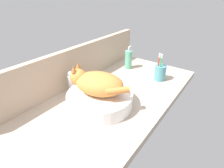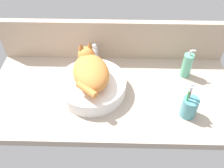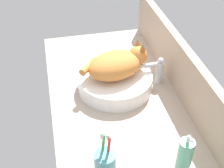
# 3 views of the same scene
# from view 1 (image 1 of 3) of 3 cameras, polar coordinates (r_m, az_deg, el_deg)

# --- Properties ---
(ground_plane) EXTENTS (1.25, 0.60, 0.04)m
(ground_plane) POSITION_cam_1_polar(r_m,az_deg,el_deg) (1.01, -0.26, -5.02)
(ground_plane) COLOR #B2A08E
(backsplash_panel) EXTENTS (1.25, 0.04, 0.23)m
(backsplash_panel) POSITION_cam_1_polar(r_m,az_deg,el_deg) (1.12, -12.01, 5.80)
(backsplash_panel) COLOR tan
(backsplash_panel) RESTS_ON ground_plane
(sink_basin) EXTENTS (0.34, 0.34, 0.07)m
(sink_basin) POSITION_cam_1_polar(r_m,az_deg,el_deg) (0.91, -3.83, -4.95)
(sink_basin) COLOR white
(sink_basin) RESTS_ON ground_plane
(cat) EXTENTS (0.23, 0.32, 0.14)m
(cat) POSITION_cam_1_polar(r_m,az_deg,el_deg) (0.87, -4.87, 0.34)
(cat) COLOR orange
(cat) RESTS_ON sink_basin
(faucet) EXTENTS (0.04, 0.12, 0.14)m
(faucet) POSITION_cam_1_polar(r_m,az_deg,el_deg) (1.02, -12.74, 0.67)
(faucet) COLOR silver
(faucet) RESTS_ON ground_plane
(soap_dispenser) EXTENTS (0.05, 0.05, 0.17)m
(soap_dispenser) POSITION_cam_1_polar(r_m,az_deg,el_deg) (1.32, 5.38, 7.97)
(soap_dispenser) COLOR #60B793
(soap_dispenser) RESTS_ON ground_plane
(toothbrush_cup) EXTENTS (0.07, 0.07, 0.19)m
(toothbrush_cup) POSITION_cam_1_polar(r_m,az_deg,el_deg) (1.19, 15.42, 3.67)
(toothbrush_cup) COLOR teal
(toothbrush_cup) RESTS_ON ground_plane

